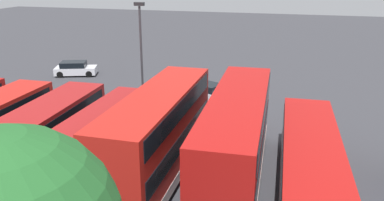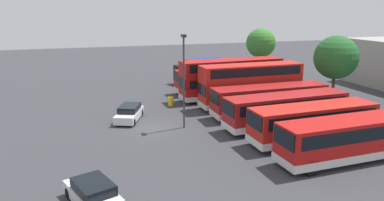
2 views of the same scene
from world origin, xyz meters
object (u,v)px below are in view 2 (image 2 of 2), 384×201
object	(u,v)px
box_truck_blue	(202,70)
car_small_green	(93,193)
bus_double_decker_third	(251,84)
car_hatchback_silver	(129,113)
bus_single_deck_near_end	(222,79)
bus_double_decker_second	(231,78)
bus_single_deck_sixth	(313,122)
bus_single_deck_fifth	(286,109)
lamp_post_tall	(184,75)
bus_single_deck_fourth	(269,99)
bus_single_deck_seventh	(347,138)
waste_bin_yellow	(171,101)

from	to	relation	value
box_truck_blue	car_small_green	xyz separation A→B (m)	(29.29, -16.37, -1.01)
bus_double_decker_third	car_hatchback_silver	xyz separation A→B (m)	(0.86, -12.90, -1.75)
bus_single_deck_near_end	bus_double_decker_second	size ratio (longest dim) A/B	0.99
bus_single_deck_sixth	bus_double_decker_third	bearing A→B (deg)	179.53
bus_single_deck_fifth	lamp_post_tall	distance (m)	9.44
bus_double_decker_second	bus_single_deck_fourth	bearing A→B (deg)	5.98
bus_single_deck_seventh	car_small_green	xyz separation A→B (m)	(0.68, -16.83, -0.92)
car_hatchback_silver	car_small_green	xyz separation A→B (m)	(14.41, -4.00, -0.00)
bus_double_decker_second	bus_single_deck_fourth	xyz separation A→B (m)	(7.35, 0.77, -0.83)
bus_single_deck_seventh	bus_double_decker_third	bearing A→B (deg)	179.71
bus_double_decker_third	bus_single_deck_near_end	bearing A→B (deg)	-179.00
bus_single_deck_near_end	box_truck_blue	world-z (taller)	box_truck_blue
bus_single_deck_sixth	lamp_post_tall	distance (m)	11.12
bus_single_deck_fifth	box_truck_blue	size ratio (longest dim) A/B	1.44
bus_single_deck_fourth	bus_single_deck_fifth	size ratio (longest dim) A/B	1.01
bus_double_decker_third	bus_single_deck_seventh	size ratio (longest dim) A/B	1.07
bus_single_deck_seventh	car_hatchback_silver	xyz separation A→B (m)	(-13.73, -12.83, -0.92)
bus_single_deck_near_end	lamp_post_tall	xyz separation A→B (m)	(11.82, -8.51, 3.11)
bus_single_deck_near_end	car_small_green	distance (m)	28.18
car_hatchback_silver	bus_double_decker_second	bearing A→B (deg)	110.75
bus_double_decker_third	car_small_green	distance (m)	22.84
lamp_post_tall	bus_single_deck_seventh	bearing A→B (deg)	40.21
box_truck_blue	bus_double_decker_second	bearing A→B (deg)	0.16
bus_single_deck_fifth	car_small_green	size ratio (longest dim) A/B	2.58
bus_single_deck_fourth	car_small_green	bearing A→B (deg)	-55.60
bus_single_deck_fourth	box_truck_blue	bearing A→B (deg)	-177.39
bus_double_decker_third	box_truck_blue	world-z (taller)	bus_double_decker_third
car_small_green	lamp_post_tall	distance (m)	14.19
waste_bin_yellow	bus_single_deck_sixth	bearing A→B (deg)	29.54
bus_single_deck_near_end	bus_single_deck_fourth	bearing A→B (deg)	2.11
bus_single_deck_fourth	car_hatchback_silver	bearing A→B (deg)	-101.37
bus_double_decker_second	box_truck_blue	xyz separation A→B (m)	(-10.18, -0.03, -0.74)
bus_single_deck_seventh	bus_double_decker_second	bearing A→B (deg)	-178.69
bus_single_deck_near_end	bus_single_deck_sixth	xyz separation A→B (m)	(18.21, 0.04, -0.00)
bus_double_decker_second	bus_single_deck_fifth	bearing A→B (deg)	1.95
bus_single_deck_fourth	lamp_post_tall	bearing A→B (deg)	-83.95
bus_single_deck_near_end	bus_single_deck_fourth	distance (m)	10.88
lamp_post_tall	waste_bin_yellow	bearing A→B (deg)	174.47
bus_single_deck_fifth	box_truck_blue	world-z (taller)	box_truck_blue
bus_single_deck_near_end	bus_double_decker_second	distance (m)	3.64
bus_double_decker_second	bus_single_deck_sixth	world-z (taller)	bus_double_decker_second
bus_single_deck_seventh	bus_single_deck_fourth	bearing A→B (deg)	178.21
bus_double_decker_second	car_small_green	size ratio (longest dim) A/B	2.75
bus_double_decker_second	car_small_green	world-z (taller)	bus_double_decker_second
bus_double_decker_second	bus_single_deck_seventh	world-z (taller)	bus_double_decker_second
car_small_green	box_truck_blue	bearing A→B (deg)	150.80
bus_double_decker_second	bus_single_deck_seventh	bearing A→B (deg)	1.31
bus_single_deck_near_end	car_small_green	xyz separation A→B (m)	(22.63, -16.77, -0.92)
box_truck_blue	bus_single_deck_fifth	bearing A→B (deg)	1.09
bus_single_deck_sixth	car_small_green	size ratio (longest dim) A/B	2.37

